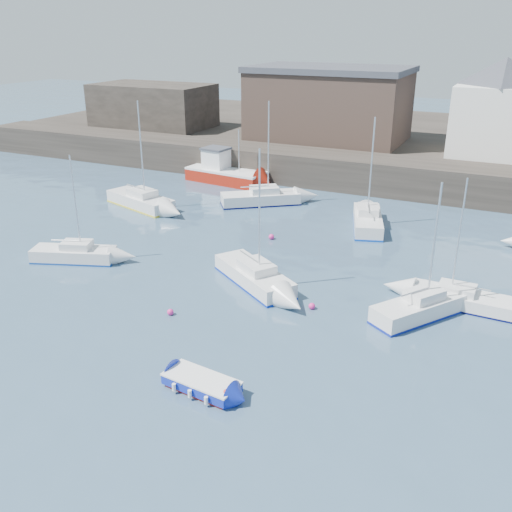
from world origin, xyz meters
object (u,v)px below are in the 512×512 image
at_px(fishing_boat, 224,172).
at_px(buoy_mid, 312,309).
at_px(sailboat_a, 74,254).
at_px(sailboat_d, 460,299).
at_px(blue_dinghy, 202,383).
at_px(sailboat_h, 261,198).
at_px(sailboat_e, 141,200).
at_px(buoy_near, 171,315).
at_px(sailboat_c, 420,308).
at_px(sailboat_b, 254,275).
at_px(buoy_far, 271,239).
at_px(sailboat_f, 368,220).

relative_size(fishing_boat, buoy_mid, 22.46).
xyz_separation_m(sailboat_a, sailboat_d, (23.79, 4.08, -0.06)).
height_order(blue_dinghy, sailboat_h, sailboat_h).
relative_size(fishing_boat, sailboat_e, 0.94).
height_order(fishing_boat, buoy_mid, fishing_boat).
bearing_deg(sailboat_h, sailboat_d, -35.17).
bearing_deg(sailboat_e, sailboat_h, 29.57).
bearing_deg(sailboat_a, sailboat_e, 105.14).
distance_m(sailboat_a, buoy_near, 10.54).
bearing_deg(sailboat_c, buoy_mid, -164.18).
distance_m(sailboat_b, sailboat_h, 16.27).
relative_size(sailboat_a, buoy_far, 17.47).
bearing_deg(buoy_near, fishing_boat, 112.22).
bearing_deg(sailboat_d, sailboat_c, -127.99).
distance_m(fishing_boat, sailboat_a, 22.08).
bearing_deg(sailboat_h, blue_dinghy, -70.52).
bearing_deg(blue_dinghy, buoy_mid, 79.65).
distance_m(sailboat_e, buoy_mid, 22.79).
distance_m(sailboat_b, buoy_far, 7.73).
bearing_deg(buoy_mid, sailboat_e, 149.71).
bearing_deg(sailboat_a, sailboat_b, 8.58).
bearing_deg(sailboat_a, sailboat_d, 9.74).
bearing_deg(sailboat_a, blue_dinghy, -30.86).
bearing_deg(sailboat_c, buoy_near, -155.82).
bearing_deg(buoy_near, blue_dinghy, -46.20).
xyz_separation_m(fishing_boat, sailboat_a, (0.65, -22.06, -0.53)).
xyz_separation_m(fishing_boat, buoy_mid, (17.16, -21.85, -1.03)).
xyz_separation_m(sailboat_a, sailboat_h, (5.77, 16.78, 0.07)).
xyz_separation_m(sailboat_e, sailboat_f, (18.86, 3.09, 0.00)).
relative_size(sailboat_c, sailboat_h, 0.84).
relative_size(fishing_boat, sailboat_b, 1.01).
distance_m(fishing_boat, sailboat_f, 17.90).
distance_m(sailboat_f, buoy_far, 7.90).
distance_m(sailboat_a, sailboat_e, 12.13).
bearing_deg(sailboat_c, fishing_boat, 138.12).
height_order(blue_dinghy, sailboat_a, sailboat_a).
xyz_separation_m(sailboat_c, sailboat_h, (-16.21, 15.01, 0.01)).
distance_m(fishing_boat, buoy_mid, 27.80).
bearing_deg(sailboat_f, buoy_far, -135.33).
xyz_separation_m(buoy_near, buoy_mid, (6.64, 3.89, 0.00)).
height_order(sailboat_c, sailboat_e, sailboat_e).
bearing_deg(sailboat_d, buoy_far, 159.33).
relative_size(sailboat_f, buoy_far, 20.43).
bearing_deg(sailboat_a, sailboat_h, 71.01).
bearing_deg(sailboat_f, sailboat_e, -170.71).
height_order(sailboat_b, sailboat_e, sailboat_e).
distance_m(sailboat_d, buoy_far, 14.65).
bearing_deg(buoy_far, buoy_near, -91.00).
bearing_deg(sailboat_e, fishing_boat, 76.36).
bearing_deg(buoy_mid, sailboat_c, 15.82).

